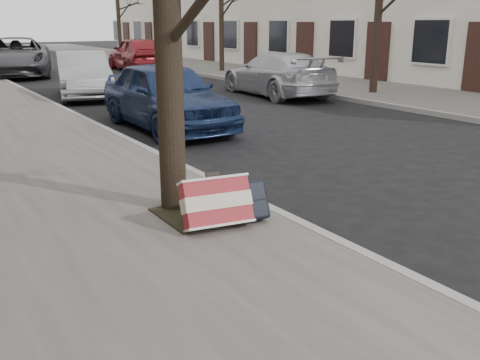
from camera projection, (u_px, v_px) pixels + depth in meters
ground at (417, 222)px, 5.77m from camera, size 120.00×120.00×0.00m
far_sidewalk at (251, 74)px, 21.91m from camera, size 4.00×70.00×0.12m
dirt_patch at (201, 213)px, 5.68m from camera, size 0.85×0.85×0.02m
suitcase_red at (216, 203)px, 5.23m from camera, size 0.72×0.47×0.52m
suitcase_navy at (240, 202)px, 5.38m from camera, size 0.60×0.40×0.44m
car_near_front at (166, 95)px, 10.69m from camera, size 1.65×3.98×1.35m
car_near_mid at (83, 75)px, 15.21m from camera, size 2.18×4.08×1.28m
car_near_back at (16, 57)px, 21.26m from camera, size 3.77×5.92×1.52m
car_far_front at (277, 74)px, 15.57m from camera, size 2.15×4.48×1.26m
car_far_back at (137, 54)px, 23.59m from camera, size 2.18×4.55×1.50m
tree_far_a at (379, 7)px, 14.96m from camera, size 0.22×0.22×4.73m
tree_far_b at (221, 7)px, 21.94m from camera, size 0.20×0.20×5.13m
tree_far_c at (118, 13)px, 31.73m from camera, size 0.22×0.22×5.04m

